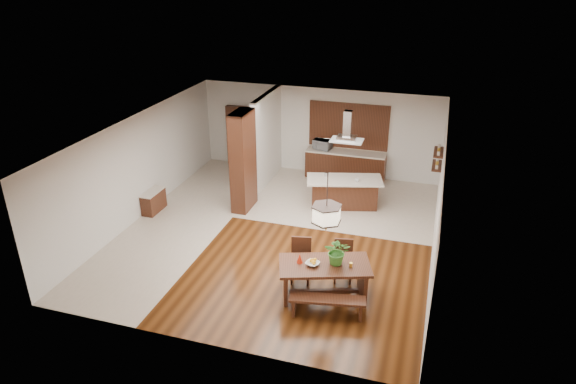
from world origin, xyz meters
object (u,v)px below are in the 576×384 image
(dining_bench, at_px, (327,307))
(dining_chair_right, at_px, (343,262))
(dining_chair_left, at_px, (300,261))
(range_hood, at_px, (348,126))
(hallway_console, at_px, (154,201))
(microwave, at_px, (322,144))
(kitchen_island, at_px, (344,192))
(island_cup, at_px, (357,180))
(fruit_bowl, at_px, (312,264))
(pendant_lantern, at_px, (327,203))
(foliage_plant, at_px, (338,251))
(dining_table, at_px, (324,273))

(dining_bench, distance_m, dining_chair_right, 1.39)
(dining_chair_left, relative_size, range_hood, 1.14)
(dining_bench, bearing_deg, hallway_console, 151.38)
(dining_chair_left, height_order, microwave, microwave)
(kitchen_island, distance_m, island_cup, 0.62)
(dining_chair_left, xyz_separation_m, fruit_bowl, (0.40, -0.51, 0.33))
(pendant_lantern, distance_m, range_hood, 4.49)
(microwave, bearing_deg, dining_bench, -63.07)
(dining_bench, xyz_separation_m, microwave, (-1.85, 7.21, 0.89))
(microwave, bearing_deg, dining_chair_left, -68.37)
(hallway_console, height_order, microwave, microwave)
(pendant_lantern, xyz_separation_m, fruit_bowl, (-0.24, -0.11, -1.41))
(dining_chair_right, bearing_deg, dining_chair_left, -172.96)
(dining_chair_left, height_order, foliage_plant, foliage_plant)
(hallway_console, bearing_deg, microwave, 45.04)
(dining_table, relative_size, pendant_lantern, 1.63)
(dining_table, relative_size, microwave, 3.65)
(dining_table, height_order, dining_chair_right, dining_chair_right)
(dining_bench, height_order, kitchen_island, kitchen_island)
(dining_chair_left, distance_m, dining_chair_right, 0.96)
(pendant_lantern, distance_m, island_cup, 4.52)
(dining_chair_right, relative_size, foliage_plant, 1.61)
(dining_chair_right, relative_size, kitchen_island, 0.41)
(foliage_plant, bearing_deg, dining_table, -158.15)
(dining_table, xyz_separation_m, microwave, (-1.63, 6.55, 0.52))
(island_cup, bearing_deg, dining_chair_right, -84.47)
(range_hood, bearing_deg, hallway_console, -159.66)
(dining_table, relative_size, fruit_bowl, 7.53)
(fruit_bowl, height_order, kitchen_island, kitchen_island)
(fruit_bowl, distance_m, kitchen_island, 4.59)
(dining_chair_left, relative_size, island_cup, 8.45)
(island_cup, bearing_deg, dining_bench, -86.50)
(hallway_console, distance_m, kitchen_island, 5.53)
(hallway_console, distance_m, microwave, 5.73)
(foliage_plant, height_order, range_hood, range_hood)
(dining_table, height_order, island_cup, island_cup)
(hallway_console, xyz_separation_m, dining_bench, (5.86, -3.20, -0.10))
(dining_chair_left, distance_m, pendant_lantern, 1.89)
(dining_table, relative_size, island_cup, 17.62)
(dining_chair_right, relative_size, microwave, 1.65)
(dining_table, relative_size, foliage_plant, 3.56)
(kitchen_island, height_order, range_hood, range_hood)
(dining_bench, height_order, foliage_plant, foliage_plant)
(dining_table, bearing_deg, hallway_console, 155.75)
(microwave, bearing_deg, hallway_console, -122.41)
(kitchen_island, distance_m, microwave, 2.49)
(dining_chair_left, distance_m, fruit_bowl, 0.73)
(dining_table, bearing_deg, kitchen_island, 95.81)
(dining_table, relative_size, dining_chair_left, 2.08)
(microwave, bearing_deg, island_cup, -42.69)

